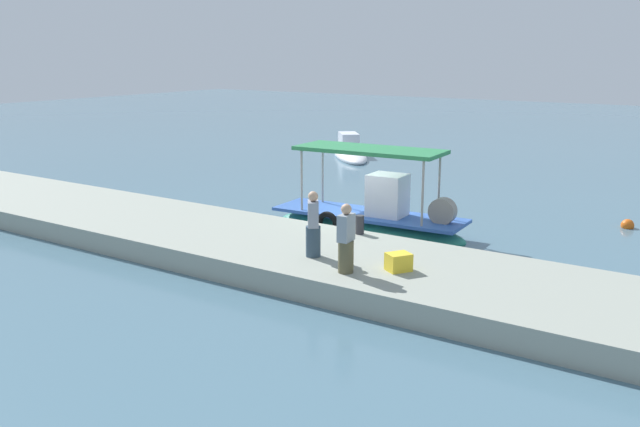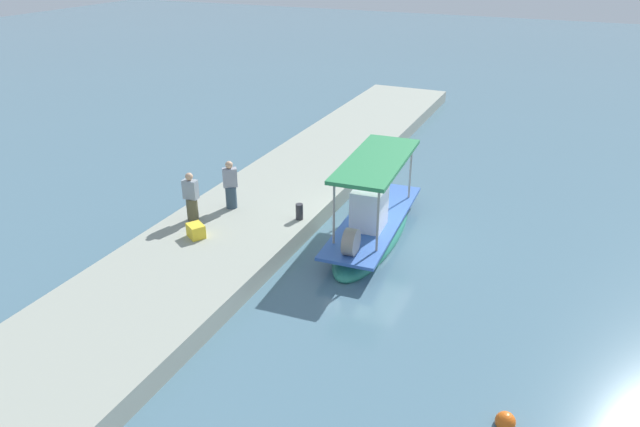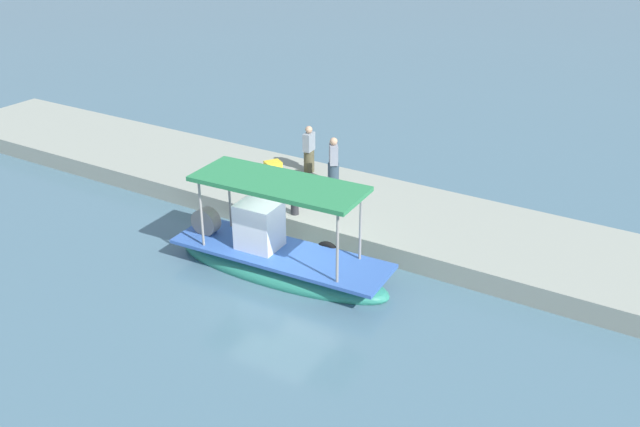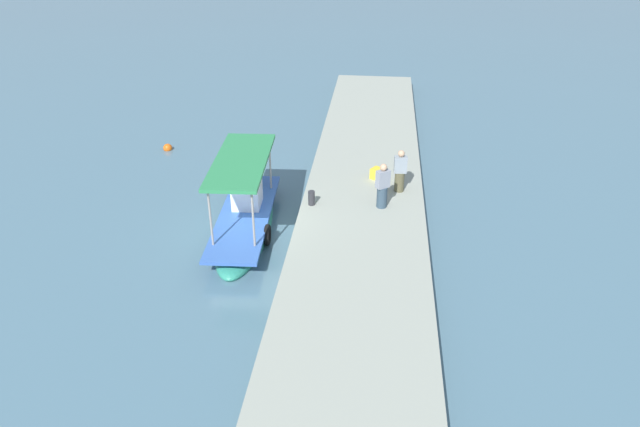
{
  "view_description": "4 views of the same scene",
  "coord_description": "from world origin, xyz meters",
  "views": [
    {
      "loc": [
        10.25,
        -18.05,
        5.6
      ],
      "look_at": [
        -0.59,
        -1.73,
        0.89
      ],
      "focal_mm": 38.14,
      "sensor_mm": 36.0,
      "label": 1
    },
    {
      "loc": [
        16.41,
        5.44,
        8.93
      ],
      "look_at": [
        0.68,
        -1.58,
        0.77
      ],
      "focal_mm": 33.04,
      "sensor_mm": 36.0,
      "label": 2
    },
    {
      "loc": [
        -9.34,
        13.43,
        9.65
      ],
      "look_at": [
        -0.22,
        -1.55,
        1.18
      ],
      "focal_mm": 38.77,
      "sensor_mm": 36.0,
      "label": 3
    },
    {
      "loc": [
        -17.06,
        -4.42,
        10.32
      ],
      "look_at": [
        0.03,
        -2.56,
        0.81
      ],
      "focal_mm": 32.46,
      "sensor_mm": 36.0,
      "label": 4
    }
  ],
  "objects": [
    {
      "name": "fisherman_near_bollard",
      "position": [
        1.14,
        -4.64,
        1.36
      ],
      "size": [
        0.51,
        0.53,
        1.65
      ],
      "color": "#304455",
      "rests_on": "dock_quay"
    },
    {
      "name": "dock_quay",
      "position": [
        0.0,
        -3.97,
        0.3
      ],
      "size": [
        36.0,
        4.39,
        0.61
      ],
      "primitive_type": "cube",
      "color": "#959B8E",
      "rests_on": "ground_plane"
    },
    {
      "name": "ground_plane",
      "position": [
        0.0,
        0.0,
        0.0
      ],
      "size": [
        120.0,
        120.0,
        0.0
      ],
      "primitive_type": "plane",
      "color": "slate"
    },
    {
      "name": "main_fishing_boat",
      "position": [
        0.15,
        0.06,
        0.45
      ],
      "size": [
        6.49,
        2.12,
        3.04
      ],
      "color": "#2C8A72",
      "rests_on": "ground_plane"
    },
    {
      "name": "mooring_bollard",
      "position": [
        1.02,
        -2.15,
        0.87
      ],
      "size": [
        0.24,
        0.24,
        0.53
      ],
      "primitive_type": "cylinder",
      "color": "#2D2D33",
      "rests_on": "dock_quay"
    },
    {
      "name": "cargo_crate",
      "position": [
        3.43,
        -4.48,
        0.82
      ],
      "size": [
        0.65,
        0.68,
        0.42
      ],
      "primitive_type": "cube",
      "rotation": [
        0.0,
        0.0,
        1.0
      ],
      "color": "yellow",
      "rests_on": "dock_quay"
    },
    {
      "name": "fisherman_by_crate",
      "position": [
        2.47,
        -5.26,
        1.34
      ],
      "size": [
        0.39,
        0.48,
        1.63
      ],
      "color": "brown",
      "rests_on": "dock_quay"
    }
  ]
}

